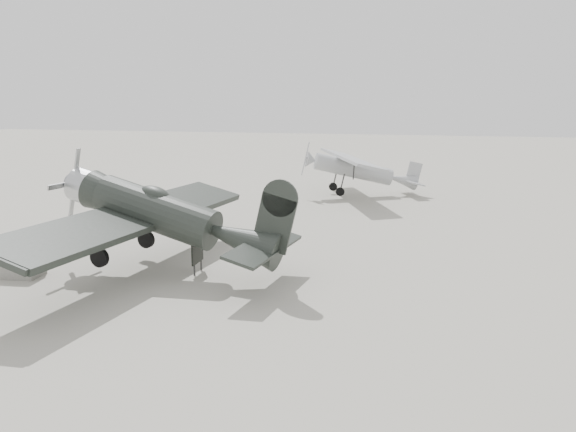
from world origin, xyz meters
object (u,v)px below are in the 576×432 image
at_px(highwing_monoplane, 358,167).
at_px(sign_board, 197,250).
at_px(equipment_block, 17,265).
at_px(lowwing_monoplane, 167,216).

distance_m(highwing_monoplane, sign_board, 17.24).
xyz_separation_m(equipment_block, sign_board, (5.58, 1.88, 0.42)).
height_order(equipment_block, sign_board, sign_board).
bearing_deg(sign_board, equipment_block, -163.78).
distance_m(lowwing_monoplane, sign_board, 1.51).
bearing_deg(lowwing_monoplane, sign_board, 27.91).
relative_size(highwing_monoplane, equipment_block, 6.67).
relative_size(lowwing_monoplane, highwing_monoplane, 1.16).
height_order(highwing_monoplane, sign_board, highwing_monoplane).
bearing_deg(equipment_block, highwing_monoplane, 65.57).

